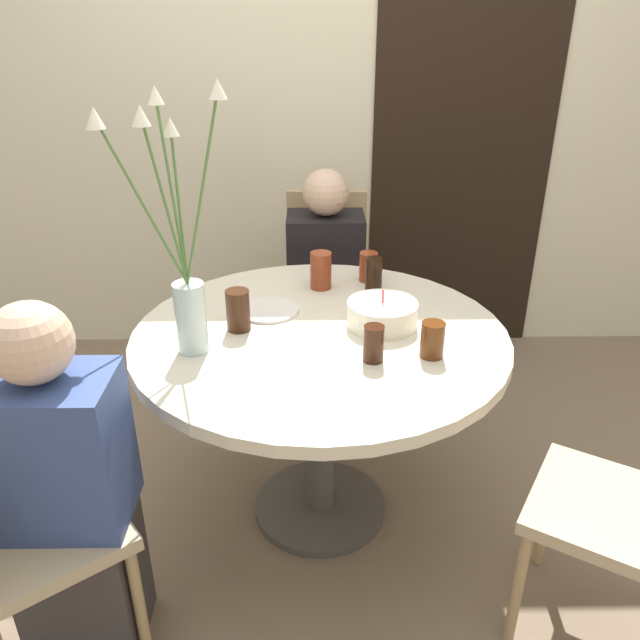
% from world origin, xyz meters
% --- Properties ---
extents(ground_plane, '(16.00, 16.00, 0.00)m').
position_xyz_m(ground_plane, '(0.00, 0.00, 0.00)').
color(ground_plane, '#7A6651').
extents(wall_back, '(8.00, 0.05, 2.60)m').
position_xyz_m(wall_back, '(0.00, 1.40, 1.30)').
color(wall_back, beige).
rests_on(wall_back, ground_plane).
extents(doorway_panel, '(0.90, 0.01, 2.05)m').
position_xyz_m(doorway_panel, '(0.73, 1.37, 1.02)').
color(doorway_panel, black).
rests_on(doorway_panel, ground_plane).
extents(dining_table, '(1.21, 1.21, 0.75)m').
position_xyz_m(dining_table, '(0.00, 0.00, 0.62)').
color(dining_table, beige).
rests_on(dining_table, ground_plane).
extents(chair_left_flank, '(0.42, 0.42, 0.92)m').
position_xyz_m(chair_left_flank, '(0.04, 1.01, 0.52)').
color(chair_left_flank, tan).
rests_on(chair_left_flank, ground_plane).
extents(chair_near_front, '(0.56, 0.56, 0.92)m').
position_xyz_m(chair_near_front, '(-0.81, -0.61, 0.52)').
color(chair_near_front, tan).
rests_on(chair_near_front, ground_plane).
extents(birthday_cake, '(0.23, 0.23, 0.13)m').
position_xyz_m(birthday_cake, '(0.20, 0.04, 0.79)').
color(birthday_cake, white).
rests_on(birthday_cake, dining_table).
extents(flower_vase, '(0.36, 0.16, 0.77)m').
position_xyz_m(flower_vase, '(-0.40, -0.12, 1.01)').
color(flower_vase, '#B2C6C1').
rests_on(flower_vase, dining_table).
extents(side_plate, '(0.21, 0.21, 0.01)m').
position_xyz_m(side_plate, '(-0.17, 0.15, 0.75)').
color(side_plate, silver).
rests_on(side_plate, dining_table).
extents(drink_glass_0, '(0.06, 0.06, 0.13)m').
position_xyz_m(drink_glass_0, '(0.20, 0.32, 0.81)').
color(drink_glass_0, black).
rests_on(drink_glass_0, dining_table).
extents(drink_glass_1, '(0.08, 0.08, 0.14)m').
position_xyz_m(drink_glass_1, '(0.01, 0.36, 0.82)').
color(drink_glass_1, maroon).
rests_on(drink_glass_1, dining_table).
extents(drink_glass_2, '(0.07, 0.07, 0.11)m').
position_xyz_m(drink_glass_2, '(0.19, 0.43, 0.80)').
color(drink_glass_2, maroon).
rests_on(drink_glass_2, dining_table).
extents(drink_glass_3, '(0.06, 0.06, 0.11)m').
position_xyz_m(drink_glass_3, '(0.15, -0.19, 0.80)').
color(drink_glass_3, '#33190C').
rests_on(drink_glass_3, dining_table).
extents(drink_glass_4, '(0.08, 0.08, 0.14)m').
position_xyz_m(drink_glass_4, '(-0.26, 0.02, 0.82)').
color(drink_glass_4, '#33190C').
rests_on(drink_glass_4, dining_table).
extents(drink_glass_5, '(0.07, 0.07, 0.11)m').
position_xyz_m(drink_glass_5, '(0.33, -0.17, 0.80)').
color(drink_glass_5, '#51280F').
rests_on(drink_glass_5, dining_table).
extents(person_guest, '(0.34, 0.24, 1.08)m').
position_xyz_m(person_guest, '(0.04, 0.85, 0.51)').
color(person_guest, '#383333').
rests_on(person_guest, ground_plane).
extents(person_boy, '(0.34, 0.24, 1.08)m').
position_xyz_m(person_boy, '(-0.68, -0.51, 0.51)').
color(person_boy, '#383333').
rests_on(person_boy, ground_plane).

